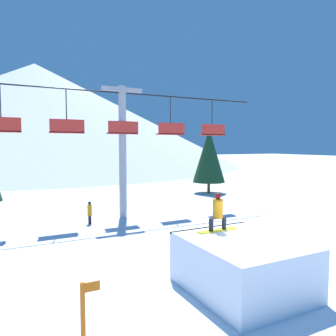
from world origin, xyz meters
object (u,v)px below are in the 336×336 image
snow_ramp (242,266)px  trail_marker (84,316)px  snowboarder (218,212)px  distant_skier (90,212)px

snow_ramp → trail_marker: size_ratio=2.30×
snow_ramp → trail_marker: (-4.79, -0.82, 0.05)m
snowboarder → trail_marker: bearing=-157.3°
snowboarder → trail_marker: (-4.74, -1.98, -1.32)m
snowboarder → trail_marker: size_ratio=0.95×
snow_ramp → trail_marker: snow_ramp is taller
trail_marker → distant_skier: 11.41m
snow_ramp → distant_skier: snow_ramp is taller
snow_ramp → distant_skier: (-1.97, 10.24, -0.10)m
snowboarder → snow_ramp: bearing=-87.6°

